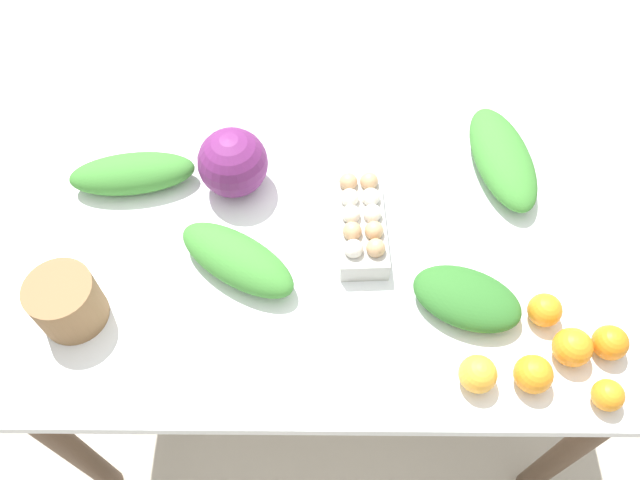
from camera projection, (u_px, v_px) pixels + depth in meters
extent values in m
plane|color=#B2A899|center=(320.00, 365.00, 2.14)|extent=(8.00, 8.00, 0.00)
cube|color=silver|center=(320.00, 248.00, 1.50)|extent=(1.40, 0.89, 0.03)
cylinder|color=brown|center=(73.00, 450.00, 1.62)|extent=(0.06, 0.06, 0.75)
cylinder|color=brown|center=(565.00, 453.00, 1.62)|extent=(0.06, 0.06, 0.75)
cylinder|color=brown|center=(125.00, 210.00, 2.04)|extent=(0.06, 0.06, 0.75)
cylinder|color=brown|center=(517.00, 212.00, 2.03)|extent=(0.06, 0.06, 0.75)
sphere|color=#6B2366|center=(233.00, 163.00, 1.51)|extent=(0.17, 0.17, 0.17)
cube|color=#B7B7B2|center=(361.00, 224.00, 1.48)|extent=(0.12, 0.28, 0.06)
sphere|color=tan|center=(348.00, 182.00, 1.50)|extent=(0.04, 0.04, 0.04)
sphere|color=white|center=(350.00, 198.00, 1.47)|extent=(0.04, 0.04, 0.04)
sphere|color=white|center=(351.00, 214.00, 1.45)|extent=(0.04, 0.04, 0.04)
sphere|color=tan|center=(352.00, 231.00, 1.42)|extent=(0.04, 0.04, 0.04)
sphere|color=white|center=(354.00, 249.00, 1.40)|extent=(0.04, 0.04, 0.04)
sphere|color=tan|center=(369.00, 181.00, 1.50)|extent=(0.04, 0.04, 0.04)
sphere|color=white|center=(371.00, 197.00, 1.47)|extent=(0.04, 0.04, 0.04)
sphere|color=white|center=(372.00, 213.00, 1.45)|extent=(0.04, 0.04, 0.04)
sphere|color=tan|center=(374.00, 230.00, 1.42)|extent=(0.04, 0.04, 0.04)
sphere|color=tan|center=(376.00, 248.00, 1.40)|extent=(0.04, 0.04, 0.04)
cylinder|color=olive|center=(67.00, 302.00, 1.33)|extent=(0.15, 0.15, 0.13)
ellipsoid|color=#3D8433|center=(237.00, 259.00, 1.42)|extent=(0.32, 0.27, 0.08)
ellipsoid|color=#2D6B28|center=(467.00, 298.00, 1.37)|extent=(0.28, 0.23, 0.08)
ellipsoid|color=#3D8433|center=(502.00, 158.00, 1.58)|extent=(0.19, 0.36, 0.08)
ellipsoid|color=#3D8433|center=(133.00, 174.00, 1.55)|extent=(0.32, 0.16, 0.08)
sphere|color=orange|center=(533.00, 374.00, 1.27)|extent=(0.08, 0.08, 0.08)
sphere|color=orange|center=(610.00, 343.00, 1.31)|extent=(0.07, 0.07, 0.07)
sphere|color=orange|center=(608.00, 395.00, 1.26)|extent=(0.07, 0.07, 0.07)
sphere|color=orange|center=(572.00, 347.00, 1.30)|extent=(0.08, 0.08, 0.08)
sphere|color=orange|center=(545.00, 310.00, 1.35)|extent=(0.07, 0.07, 0.07)
sphere|color=#F9A833|center=(478.00, 374.00, 1.27)|extent=(0.08, 0.08, 0.08)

